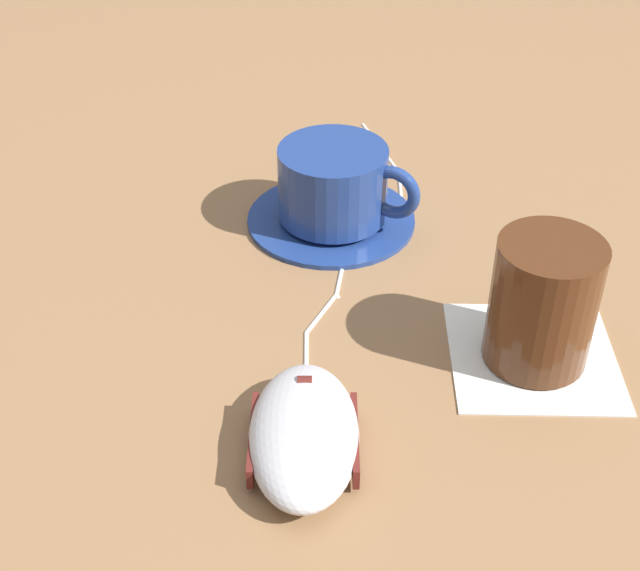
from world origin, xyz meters
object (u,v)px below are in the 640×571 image
at_px(coffee_cup, 338,183).
at_px(drinking_glass, 543,303).
at_px(computer_mouse, 304,434).
at_px(saucer, 332,217).

xyz_separation_m(coffee_cup, drinking_glass, (0.21, 0.04, 0.01)).
bearing_deg(computer_mouse, saucer, 149.11).
relative_size(computer_mouse, drinking_glass, 1.50).
bearing_deg(drinking_glass, saucer, -167.94).
xyz_separation_m(computer_mouse, drinking_glass, (-0.01, 0.18, 0.03)).
distance_m(saucer, drinking_glass, 0.22).
distance_m(coffee_cup, computer_mouse, 0.26).
xyz_separation_m(saucer, computer_mouse, (0.22, -0.13, 0.01)).
height_order(computer_mouse, drinking_glass, drinking_glass).
bearing_deg(coffee_cup, saucer, -139.31).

